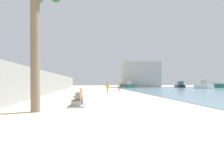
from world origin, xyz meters
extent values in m
plane|color=beige|center=(0.00, 18.00, 0.00)|extent=(120.00, 120.00, 0.00)
cube|color=gray|center=(-7.50, 18.00, 1.53)|extent=(0.80, 64.00, 3.06)
cylinder|color=#7A6651|center=(-4.54, 1.95, 3.38)|extent=(0.48, 0.48, 6.75)
cube|color=gray|center=(-2.46, 3.27, 0.25)|extent=(0.61, 0.24, 0.50)
cube|color=gray|center=(-2.37, 4.67, 0.25)|extent=(0.61, 0.24, 0.50)
cube|color=olive|center=(-2.41, 3.97, 0.45)|extent=(0.60, 1.63, 0.06)
cube|color=olive|center=(-2.18, 3.95, 0.73)|extent=(0.26, 1.61, 0.50)
cube|color=gray|center=(-2.41, 3.97, 0.04)|extent=(1.23, 2.16, 0.08)
cube|color=gray|center=(-2.79, 10.48, 0.25)|extent=(0.61, 0.23, 0.50)
cube|color=gray|center=(-2.72, 11.88, 0.25)|extent=(0.61, 0.23, 0.50)
cube|color=olive|center=(-2.76, 11.18, 0.45)|extent=(0.58, 1.62, 0.06)
cube|color=olive|center=(-2.53, 11.16, 0.73)|extent=(0.24, 1.61, 0.50)
cube|color=gray|center=(-2.76, 11.18, 0.04)|extent=(1.21, 2.15, 0.08)
cylinder|color=gold|center=(0.98, 16.67, 0.42)|extent=(0.12, 0.12, 0.84)
cylinder|color=gold|center=(1.10, 16.70, 0.42)|extent=(0.12, 0.12, 0.84)
cube|color=gold|center=(1.04, 16.69, 1.14)|extent=(0.36, 0.26, 0.60)
sphere|color=#936B4C|center=(1.04, 16.69, 1.59)|extent=(0.23, 0.23, 0.23)
cylinder|color=gold|center=(0.83, 16.63, 1.17)|extent=(0.09, 0.09, 0.54)
cylinder|color=gold|center=(1.25, 16.74, 1.17)|extent=(0.09, 0.09, 0.54)
cylinder|color=#B22D33|center=(3.30, 19.76, 0.44)|extent=(0.12, 0.12, 0.87)
cylinder|color=#B22D33|center=(3.29, 19.89, 0.44)|extent=(0.12, 0.12, 0.87)
cube|color=gold|center=(3.30, 19.83, 1.18)|extent=(0.22, 0.34, 0.62)
sphere|color=#936B4C|center=(3.30, 19.83, 1.64)|extent=(0.24, 0.24, 0.24)
cylinder|color=gold|center=(3.32, 19.61, 1.21)|extent=(0.09, 0.09, 0.56)
cylinder|color=gold|center=(3.27, 20.04, 1.21)|extent=(0.09, 0.09, 0.56)
cube|color=black|center=(27.19, 42.71, 0.40)|extent=(4.35, 7.95, 0.72)
cube|color=#337060|center=(26.81, 41.62, 1.36)|extent=(2.38, 3.66, 1.21)
cube|color=#337060|center=(36.52, 38.61, 0.62)|extent=(2.83, 6.84, 1.16)
cube|color=white|center=(36.71, 37.63, 1.65)|extent=(1.65, 3.09, 0.91)
cube|color=white|center=(26.98, 30.98, 0.61)|extent=(3.07, 4.51, 1.13)
cube|color=beige|center=(27.12, 30.37, 1.72)|extent=(1.91, 2.11, 1.09)
cube|color=#337060|center=(9.99, 44.00, 0.55)|extent=(3.68, 7.54, 1.01)
cube|color=beige|center=(10.27, 42.94, 1.55)|extent=(2.10, 3.44, 1.00)
cube|color=#ADAAA3|center=(15.23, 46.00, 4.15)|extent=(12.00, 6.00, 8.29)
camera|label=1|loc=(-1.63, -7.65, 1.62)|focal=26.85mm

